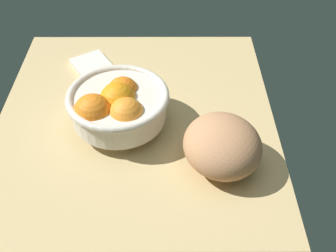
{
  "coord_description": "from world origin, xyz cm",
  "views": [
    {
      "loc": [
        69.26,
        7.06,
        62.51
      ],
      "look_at": [
        8.53,
        7.19,
        5.0
      ],
      "focal_mm": 44.05,
      "sensor_mm": 36.0,
      "label": 1
    }
  ],
  "objects": [
    {
      "name": "napkin_folded",
      "position": [
        -18.05,
        -11.79,
        0.64
      ],
      "size": [
        15.06,
        13.92,
        1.29
      ],
      "primitive_type": "cube",
      "rotation": [
        0.0,
        0.0,
        0.56
      ],
      "color": "silver",
      "rests_on": "ground"
    },
    {
      "name": "ground_plane",
      "position": [
        0.0,
        0.0,
        -1.5
      ],
      "size": [
        67.75,
        62.05,
        3.0
      ],
      "primitive_type": "cube",
      "color": "tan"
    },
    {
      "name": "bread_loaf",
      "position": [
        14.18,
        17.66,
        5.15
      ],
      "size": [
        20.09,
        19.47,
        10.3
      ],
      "primitive_type": "ellipsoid",
      "rotation": [
        0.0,
        0.0,
        0.33
      ],
      "color": "tan",
      "rests_on": "ground"
    },
    {
      "name": "fruit_bowl",
      "position": [
        3.42,
        -3.54,
        6.17
      ],
      "size": [
        21.68,
        21.68,
        11.02
      ],
      "color": "silver",
      "rests_on": "ground"
    }
  ]
}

